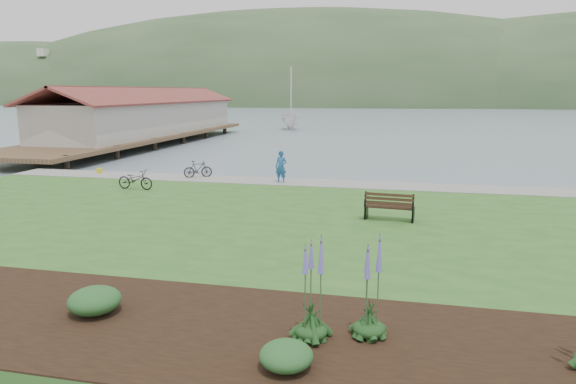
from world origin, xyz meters
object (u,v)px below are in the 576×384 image
park_bench (389,206)px  sailboat (291,129)px  person (281,164)px  bicycle_a (135,179)px

park_bench → sailboat: 50.94m
person → bicycle_a: person is taller
bicycle_a → sailboat: bearing=6.5°
person → bicycle_a: bearing=-146.5°
park_bench → person: (-5.65, 6.71, 0.43)m
sailboat → person: bearing=-100.3°
park_bench → person: person is taller
sailboat → bicycle_a: bearing=-109.1°
person → sailboat: sailboat is taller
bicycle_a → sailboat: sailboat is taller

